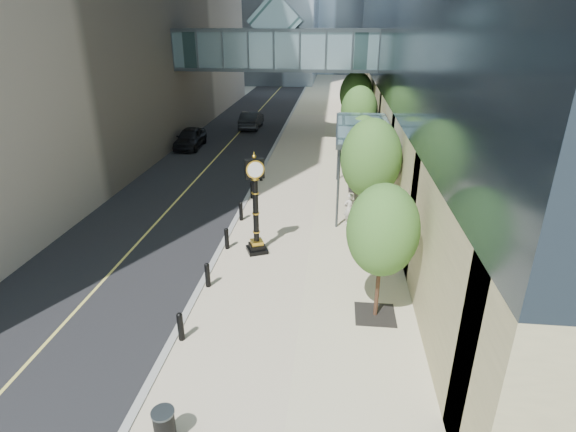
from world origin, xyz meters
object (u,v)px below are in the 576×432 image
object	(u,v)px
pedestrian	(349,209)
car_far	(251,120)
trash_bin	(165,427)
street_clock	(256,212)
car_near	(190,138)

from	to	relation	value
pedestrian	car_far	size ratio (longest dim) A/B	0.34
trash_bin	car_far	size ratio (longest dim) A/B	0.19
street_clock	trash_bin	world-z (taller)	street_clock
street_clock	trash_bin	distance (m)	10.13
street_clock	car_far	size ratio (longest dim) A/B	0.92
trash_bin	car_near	world-z (taller)	car_near
street_clock	pedestrian	size ratio (longest dim) A/B	2.71
car_near	trash_bin	bearing A→B (deg)	-75.49
street_clock	pedestrian	world-z (taller)	street_clock
street_clock	car_far	xyz separation A→B (m)	(-4.88, 25.59, -1.18)
pedestrian	trash_bin	bearing A→B (deg)	46.22
pedestrian	car_far	xyz separation A→B (m)	(-9.01, 22.14, -0.06)
pedestrian	car_near	world-z (taller)	pedestrian
trash_bin	car_near	size ratio (longest dim) A/B	0.19
car_near	car_far	world-z (taller)	same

